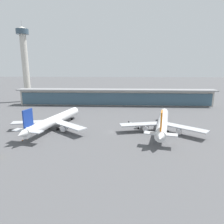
% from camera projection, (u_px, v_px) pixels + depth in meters
% --- Properties ---
extents(ground_plane, '(1200.00, 1200.00, 0.00)m').
position_uv_depth(ground_plane, '(110.00, 132.00, 113.33)').
color(ground_plane, '#515154').
extents(airliner_left_stand, '(45.83, 60.57, 16.31)m').
position_uv_depth(airliner_left_stand, '(54.00, 121.00, 117.43)').
color(airliner_left_stand, white).
rests_on(airliner_left_stand, ground).
extents(airliner_centre_stand, '(45.86, 60.60, 16.31)m').
position_uv_depth(airliner_centre_stand, '(163.00, 123.00, 113.11)').
color(airliner_centre_stand, white).
rests_on(airliner_centre_stand, ground).
extents(service_truck_near_nose_white, '(7.45, 2.87, 3.10)m').
position_uv_depth(service_truck_near_nose_white, '(143.00, 126.00, 118.69)').
color(service_truck_near_nose_white, silver).
rests_on(service_truck_near_nose_white, ground).
extents(service_truck_mid_apron_grey, '(3.03, 2.01, 2.05)m').
position_uv_depth(service_truck_mid_apron_grey, '(129.00, 123.00, 127.67)').
color(service_truck_mid_apron_grey, gray).
rests_on(service_truck_mid_apron_grey, ground).
extents(terminal_building, '(183.60, 12.80, 15.20)m').
position_uv_depth(terminal_building, '(115.00, 97.00, 190.42)').
color(terminal_building, beige).
rests_on(terminal_building, ground).
extents(control_tower, '(12.00, 12.00, 79.26)m').
position_uv_depth(control_tower, '(25.00, 59.00, 203.84)').
color(control_tower, beige).
rests_on(control_tower, ground).
extents(safety_cone_alpha, '(0.62, 0.62, 0.70)m').
position_uv_depth(safety_cone_alpha, '(28.00, 139.00, 101.84)').
color(safety_cone_alpha, orange).
rests_on(safety_cone_alpha, ground).
extents(safety_cone_bravo, '(0.62, 0.62, 0.70)m').
position_uv_depth(safety_cone_bravo, '(22.00, 140.00, 99.90)').
color(safety_cone_bravo, orange).
rests_on(safety_cone_bravo, ground).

